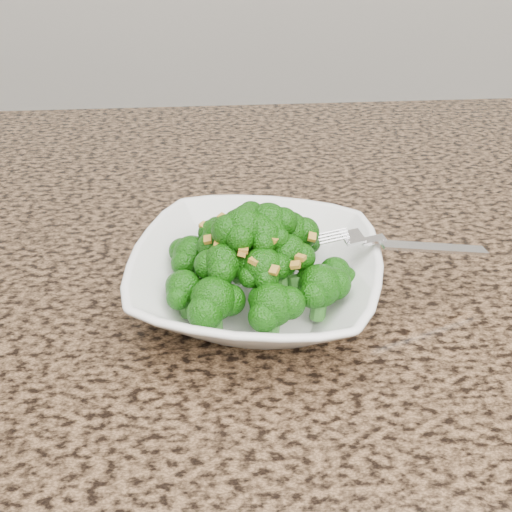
{
  "coord_description": "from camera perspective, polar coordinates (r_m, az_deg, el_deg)",
  "views": [
    {
      "loc": [
        -0.08,
        -0.12,
        1.25
      ],
      "look_at": [
        -0.05,
        0.33,
        0.95
      ],
      "focal_mm": 45.0,
      "sensor_mm": 36.0,
      "label": 1
    }
  ],
  "objects": [
    {
      "name": "broccoli_pile",
      "position": [
        0.52,
        0.0,
        3.07
      ],
      "size": [
        0.19,
        0.19,
        0.06
      ],
      "primitive_type": null,
      "color": "#145709",
      "rests_on": "bowl"
    },
    {
      "name": "bowl",
      "position": [
        0.55,
        0.0,
        -2.05
      ],
      "size": [
        0.25,
        0.25,
        0.05
      ],
      "primitive_type": "imported",
      "rotation": [
        0.0,
        0.0,
        -0.22
      ],
      "color": "white",
      "rests_on": "granite_counter"
    },
    {
      "name": "fork",
      "position": [
        0.56,
        10.73,
        1.41
      ],
      "size": [
        0.17,
        0.05,
        0.01
      ],
      "primitive_type": null,
      "rotation": [
        0.0,
        0.0,
        0.16
      ],
      "color": "silver",
      "rests_on": "bowl"
    },
    {
      "name": "garlic_topping",
      "position": [
        0.51,
        0.0,
        6.43
      ],
      "size": [
        0.11,
        0.11,
        0.01
      ],
      "primitive_type": null,
      "color": "#B98A2D",
      "rests_on": "broccoli_pile"
    },
    {
      "name": "granite_counter",
      "position": [
        0.56,
        5.49,
        -6.87
      ],
      "size": [
        1.64,
        1.04,
        0.03
      ],
      "primitive_type": "cube",
      "color": "brown",
      "rests_on": "cabinet"
    }
  ]
}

